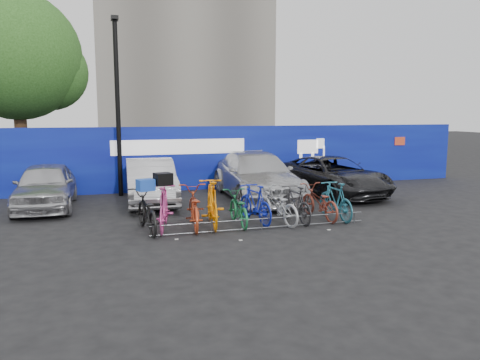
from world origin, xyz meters
name	(u,v)px	position (x,y,z in m)	size (l,w,h in m)	color
ground	(255,224)	(0.00, 0.00, 0.00)	(100.00, 100.00, 0.00)	black
hoarding	(206,158)	(0.01, 6.00, 1.20)	(22.00, 0.18, 2.40)	#090D7C
tree	(22,60)	(-6.77, 10.06, 5.07)	(5.40, 5.20, 7.80)	#382314
lamppost	(118,102)	(-3.20, 5.40, 3.27)	(0.25, 0.50, 6.11)	black
bike_rack	(262,223)	(0.00, -0.60, 0.16)	(5.60, 0.03, 0.30)	#595B60
car_0	(46,186)	(-5.48, 3.77, 0.70)	(1.66, 4.12, 1.40)	#AAABAF
car_1	(151,181)	(-2.32, 3.75, 0.71)	(1.49, 4.28, 1.41)	#BCBCC0
car_2	(257,176)	(1.23, 3.52, 0.78)	(2.19, 5.38, 1.56)	#B7B8BC
car_3	(332,176)	(4.06, 3.46, 0.68)	(2.25, 4.89, 1.36)	black
bike_0	(146,211)	(-2.79, 0.03, 0.51)	(0.68, 1.95, 1.02)	black
bike_1	(164,208)	(-2.36, 0.08, 0.57)	(0.54, 1.90, 1.14)	#CA3C8A
bike_2	(194,207)	(-1.60, 0.08, 0.53)	(0.70, 2.01, 1.06)	#AD3D1D
bike_3	(212,203)	(-1.13, 0.06, 0.62)	(0.58, 2.05, 1.23)	orange
bike_4	(238,208)	(-0.44, 0.03, 0.45)	(0.60, 1.71, 0.90)	#1D7740
bike_5	(255,204)	(0.05, 0.11, 0.53)	(0.49, 1.75, 1.05)	#111FB0
bike_6	(277,205)	(0.59, -0.07, 0.49)	(0.65, 1.85, 0.97)	#A8ACB0
bike_7	(296,204)	(1.12, -0.09, 0.50)	(0.47, 1.67, 1.00)	#2A292C
bike_8	(319,202)	(1.89, 0.08, 0.48)	(0.63, 1.81, 0.95)	maroon
bike_9	(335,201)	(2.30, -0.08, 0.53)	(0.49, 1.75, 1.05)	#23697F
cargo_crate	(146,185)	(-2.79, 0.03, 1.17)	(0.40, 0.30, 0.28)	blue
cargo_topcase	(163,179)	(-2.36, 0.08, 1.29)	(0.41, 0.36, 0.30)	black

